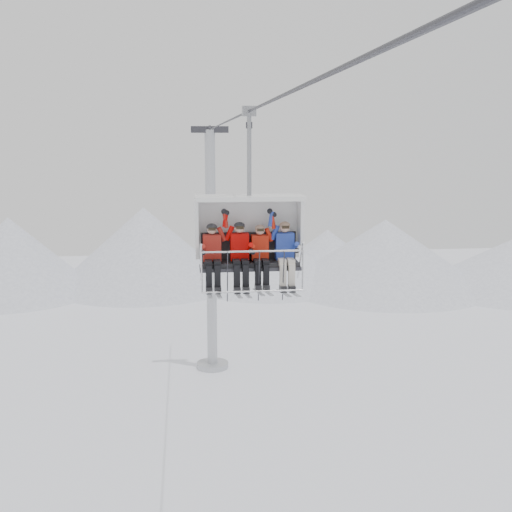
{
  "coord_description": "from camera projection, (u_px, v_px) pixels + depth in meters",
  "views": [
    {
      "loc": [
        -1.45,
        -12.83,
        12.64
      ],
      "look_at": [
        0.0,
        0.0,
        10.34
      ],
      "focal_mm": 45.0,
      "sensor_mm": 36.0,
      "label": 1
    }
  ],
  "objects": [
    {
      "name": "ridgeline",
      "position": [
        183.0,
        257.0,
        55.39
      ],
      "size": [
        72.0,
        21.0,
        7.0
      ],
      "color": "white",
      "rests_on": "ground"
    },
    {
      "name": "lift_tower_right",
      "position": [
        211.0,
        268.0,
        35.44
      ],
      "size": [
        2.0,
        1.8,
        13.48
      ],
      "color": "#AAADB2",
      "rests_on": "ground"
    },
    {
      "name": "haul_cable",
      "position": [
        256.0,
        108.0,
        12.6
      ],
      "size": [
        0.06,
        50.0,
        0.06
      ],
      "primitive_type": "cylinder",
      "rotation": [
        1.57,
        0.0,
        0.0
      ],
      "color": "#313137",
      "rests_on": "lift_tower_left"
    },
    {
      "name": "chairlift_carrier",
      "position": [
        249.0,
        230.0,
        14.48
      ],
      "size": [
        2.4,
        1.17,
        3.98
      ],
      "color": "black",
      "rests_on": "haul_cable"
    },
    {
      "name": "skier_far_left",
      "position": [
        212.0,
        254.0,
        14.17
      ],
      "size": [
        0.4,
        1.69,
        1.59
      ],
      "color": "#A92017",
      "rests_on": "chairlift_carrier"
    },
    {
      "name": "skier_center_left",
      "position": [
        240.0,
        253.0,
        14.24
      ],
      "size": [
        0.41,
        1.69,
        1.63
      ],
      "color": "#CA0603",
      "rests_on": "chairlift_carrier"
    },
    {
      "name": "skier_center_right",
      "position": [
        260.0,
        254.0,
        14.28
      ],
      "size": [
        0.38,
        1.69,
        1.53
      ],
      "color": "red",
      "rests_on": "chairlift_carrier"
    },
    {
      "name": "skier_far_right",
      "position": [
        285.0,
        252.0,
        14.35
      ],
      "size": [
        0.41,
        1.69,
        1.62
      ],
      "color": "#2841B0",
      "rests_on": "chairlift_carrier"
    }
  ]
}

